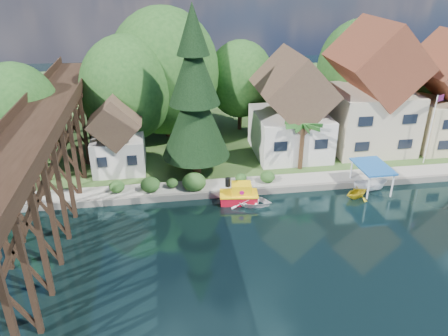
{
  "coord_description": "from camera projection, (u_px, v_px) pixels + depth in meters",
  "views": [
    {
      "loc": [
        -6.5,
        -26.63,
        19.66
      ],
      "look_at": [
        -1.66,
        6.0,
        3.88
      ],
      "focal_mm": 35.0,
      "sensor_mm": 36.0,
      "label": 1
    }
  ],
  "objects": [
    {
      "name": "promenade",
      "position": [
        298.0,
        180.0,
        41.97
      ],
      "size": [
        50.0,
        2.6,
        0.06
      ],
      "primitive_type": "cube",
      "color": "gray",
      "rests_on": "bank"
    },
    {
      "name": "trestle_bridge",
      "position": [
        40.0,
        167.0,
        33.29
      ],
      "size": [
        4.12,
        44.18,
        9.3
      ],
      "color": "black",
      "rests_on": "ground"
    },
    {
      "name": "conifer",
      "position": [
        195.0,
        98.0,
        40.07
      ],
      "size": [
        6.51,
        6.51,
        16.04
      ],
      "color": "#382314",
      "rests_on": "bank"
    },
    {
      "name": "tugboat",
      "position": [
        239.0,
        195.0,
        38.88
      ],
      "size": [
        3.55,
        2.21,
        2.44
      ],
      "color": "#A80B1D",
      "rests_on": "ground"
    },
    {
      "name": "shrubs",
      "position": [
        187.0,
        181.0,
        40.23
      ],
      "size": [
        15.76,
        2.47,
        1.7
      ],
      "color": "#1E4518",
      "rests_on": "bank"
    },
    {
      "name": "boat_canopy",
      "position": [
        371.0,
        180.0,
        40.59
      ],
      "size": [
        3.32,
        4.13,
        2.63
      ],
      "color": "white",
      "rests_on": "ground"
    },
    {
      "name": "bank",
      "position": [
        207.0,
        108.0,
        63.34
      ],
      "size": [
        140.0,
        52.0,
        0.5
      ],
      "primitive_type": "cube",
      "color": "#314B1E",
      "rests_on": "ground"
    },
    {
      "name": "flagpole",
      "position": [
        433.0,
        122.0,
        43.69
      ],
      "size": [
        1.05,
        0.53,
        7.29
      ],
      "color": "white",
      "rests_on": "bank"
    },
    {
      "name": "palm_tree",
      "position": [
        303.0,
        127.0,
        42.4
      ],
      "size": [
        4.27,
        4.27,
        5.15
      ],
      "color": "#382314",
      "rests_on": "bank"
    },
    {
      "name": "house_left",
      "position": [
        291.0,
        112.0,
        46.1
      ],
      "size": [
        7.64,
        8.64,
        11.02
      ],
      "color": "silver",
      "rests_on": "bank"
    },
    {
      "name": "bg_trees",
      "position": [
        227.0,
        81.0,
        49.06
      ],
      "size": [
        49.9,
        13.3,
        10.57
      ],
      "color": "#382314",
      "rests_on": "bank"
    },
    {
      "name": "boat_white_a",
      "position": [
        250.0,
        200.0,
        38.7
      ],
      "size": [
        4.77,
        4.21,
        0.82
      ],
      "primitive_type": "imported",
      "rotation": [
        0.0,
        0.0,
        1.15
      ],
      "color": "white",
      "rests_on": "ground"
    },
    {
      "name": "shed",
      "position": [
        118.0,
        138.0,
        42.94
      ],
      "size": [
        5.09,
        5.4,
        7.85
      ],
      "color": "silver",
      "rests_on": "bank"
    },
    {
      "name": "seawall",
      "position": [
        281.0,
        190.0,
        40.64
      ],
      "size": [
        60.0,
        0.4,
        0.62
      ],
      "primitive_type": "cube",
      "color": "slate",
      "rests_on": "ground"
    },
    {
      "name": "house_center",
      "position": [
        371.0,
        95.0,
        47.18
      ],
      "size": [
        8.65,
        9.18,
        13.89
      ],
      "color": "#BFB195",
      "rests_on": "bank"
    },
    {
      "name": "ground",
      "position": [
        257.0,
        246.0,
        33.11
      ],
      "size": [
        140.0,
        140.0,
        0.0
      ],
      "primitive_type": "plane",
      "color": "black",
      "rests_on": "ground"
    },
    {
      "name": "boat_yellow",
      "position": [
        357.0,
        191.0,
        39.67
      ],
      "size": [
        3.09,
        2.89,
        1.31
      ],
      "primitive_type": "imported",
      "rotation": [
        0.0,
        0.0,
        1.93
      ],
      "color": "yellow",
      "rests_on": "ground"
    }
  ]
}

